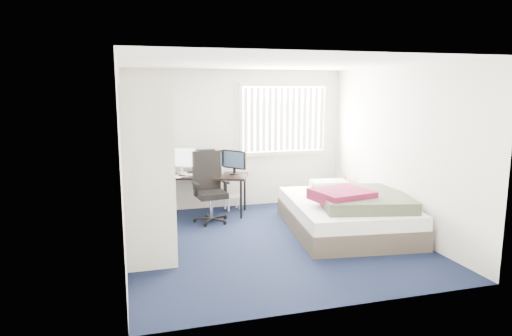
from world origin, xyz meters
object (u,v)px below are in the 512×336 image
object	(u,v)px
nightstand	(344,187)
bed	(347,212)
desk	(207,172)
office_chair	(209,194)

from	to	relation	value
nightstand	bed	distance (m)	1.20
nightstand	bed	size ratio (longest dim) A/B	0.34
desk	nightstand	world-z (taller)	desk
desk	bed	size ratio (longest dim) A/B	0.64
desk	office_chair	world-z (taller)	office_chair
office_chair	desk	bearing A→B (deg)	85.07
office_chair	bed	bearing A→B (deg)	-30.66
desk	office_chair	size ratio (longest dim) A/B	1.31
desk	office_chair	distance (m)	0.56
office_chair	nightstand	bearing A→B (deg)	-1.25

